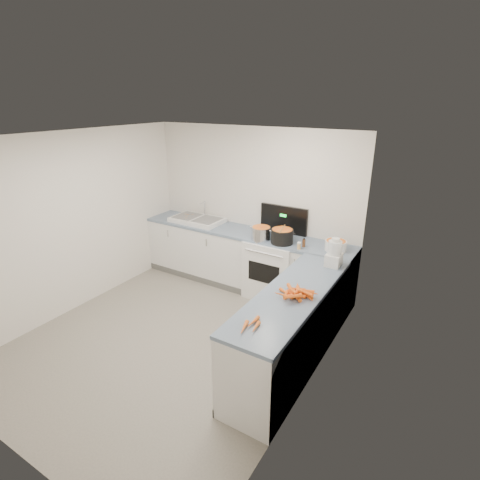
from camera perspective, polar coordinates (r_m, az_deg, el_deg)
The scene contains 19 objects.
floor at distance 5.04m, azimuth -9.76°, elevation -14.51°, with size 3.50×4.00×0.00m, color gray, non-canonical shape.
ceiling at distance 4.14m, azimuth -11.94°, elevation 15.03°, with size 3.50×4.00×0.00m, color white, non-canonical shape.
wall_back at distance 5.98m, azimuth 2.02°, elevation 4.97°, with size 3.50×2.50×0.00m, color white, non-canonical shape.
wall_left at distance 5.70m, azimuth -24.06°, elevation 2.32°, with size 4.00×2.50×0.00m, color white, non-canonical shape.
wall_right at distance 3.60m, azimuth 10.81°, elevation -6.70°, with size 4.00×2.50×0.00m, color white, non-canonical shape.
counter_back at distance 6.00m, azimuth 0.52°, elevation -2.88°, with size 3.50×0.62×0.94m.
counter_right at distance 4.33m, azimuth 7.76°, elevation -13.35°, with size 0.62×2.20×0.94m.
stove at distance 5.75m, azimuth 5.17°, elevation -4.03°, with size 0.76×0.65×1.36m.
sink at distance 6.30m, azimuth -6.53°, elevation 3.09°, with size 0.86×0.52×0.31m.
steel_pot at distance 5.48m, azimuth 3.23°, elevation 0.95°, with size 0.29×0.29×0.21m, color silver.
black_pot at distance 5.35m, azimuth 6.42°, elevation 0.47°, with size 0.32×0.32×0.23m, color black.
wooden_spoon at distance 5.31m, azimuth 6.47°, elevation 1.72°, with size 0.02×0.02×0.36m, color #AD7A47.
mixing_bowl at distance 5.25m, azimuth 14.36°, elevation -0.82°, with size 0.29×0.29×0.13m, color white.
extract_bottle at distance 5.28m, azimuth 9.70°, elevation -0.47°, with size 0.04×0.04×0.11m, color #593319.
spice_jar at distance 5.19m, azimuth 8.98°, elevation -0.95°, with size 0.05×0.05×0.08m, color #E5B266.
food_processor at distance 4.74m, azimuth 14.17°, elevation -2.08°, with size 0.18×0.22×0.36m.
carrot_pile at distance 4.00m, azimuth 8.53°, elevation -8.00°, with size 0.43×0.42×0.09m.
peeled_carrots at distance 3.48m, azimuth 1.65°, elevation -12.86°, with size 0.16×0.31×0.04m.
peelings at distance 6.42m, azimuth -8.10°, elevation 3.74°, with size 0.19×0.27×0.01m.
Camera 1 is at (2.80, -3.02, 2.90)m, focal length 28.00 mm.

